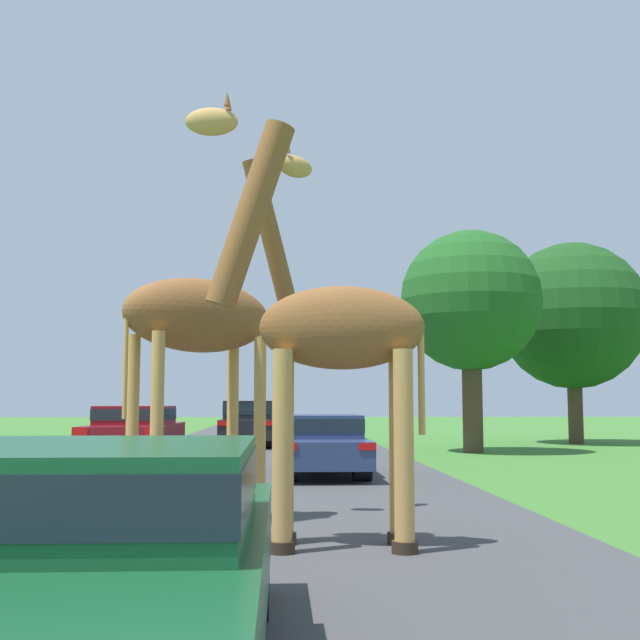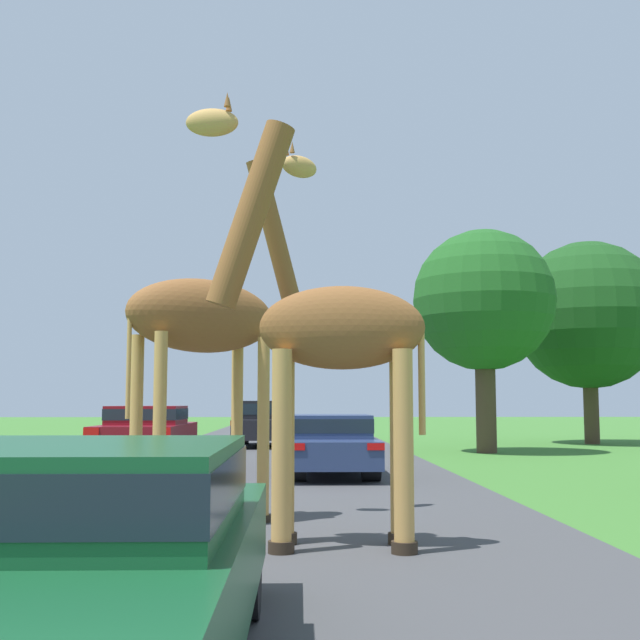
% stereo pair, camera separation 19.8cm
% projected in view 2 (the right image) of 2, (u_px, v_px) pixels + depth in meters
% --- Properties ---
extents(road, '(7.52, 120.00, 0.00)m').
position_uv_depth(road, '(284.00, 442.00, 29.41)').
color(road, '#424244').
rests_on(road, ground).
extents(giraffe_near_road, '(2.53, 0.82, 4.73)m').
position_uv_depth(giraffe_near_road, '(326.00, 336.00, 8.25)').
color(giraffe_near_road, tan).
rests_on(giraffe_near_road, ground).
extents(giraffe_companion, '(2.52, 2.00, 4.99)m').
position_uv_depth(giraffe_companion, '(210.00, 320.00, 9.94)').
color(giraffe_companion, tan).
rests_on(giraffe_companion, ground).
extents(car_lead_maroon, '(1.81, 4.64, 1.25)m').
position_uv_depth(car_lead_maroon, '(71.00, 556.00, 4.10)').
color(car_lead_maroon, '#144C28').
rests_on(car_lead_maroon, ground).
extents(car_queue_right, '(1.75, 4.22, 1.51)m').
position_uv_depth(car_queue_right, '(262.00, 422.00, 26.78)').
color(car_queue_right, black).
rests_on(car_queue_right, ground).
extents(car_queue_left, '(1.72, 4.11, 1.21)m').
position_uv_depth(car_queue_left, '(331.00, 443.00, 16.15)').
color(car_queue_left, navy).
rests_on(car_queue_left, ground).
extents(car_far_ahead, '(1.79, 4.37, 1.38)m').
position_uv_depth(car_far_ahead, '(147.00, 433.00, 18.61)').
color(car_far_ahead, maroon).
rests_on(car_far_ahead, ground).
extents(tree_centre_back, '(5.26, 5.26, 7.20)m').
position_uv_depth(tree_centre_back, '(588.00, 315.00, 28.58)').
color(tree_centre_back, '#4C3828').
rests_on(tree_centre_back, ground).
extents(tree_right_cluster, '(4.18, 4.18, 6.56)m').
position_uv_depth(tree_right_cluster, '(484.00, 301.00, 23.64)').
color(tree_right_cluster, '#4C3828').
rests_on(tree_right_cluster, ground).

